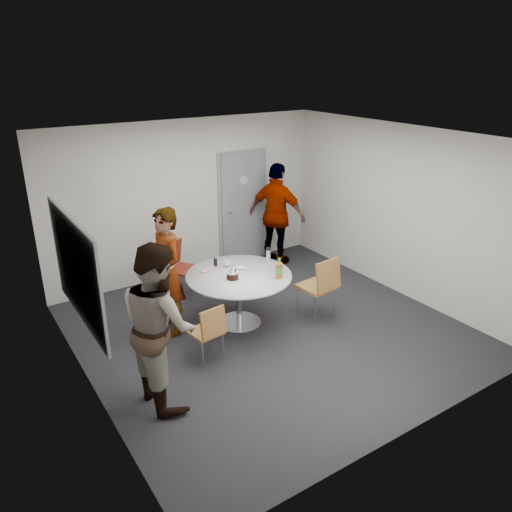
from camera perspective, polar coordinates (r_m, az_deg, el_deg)
floor at (r=7.21m, az=1.53°, el=-8.44°), size 5.00×5.00×0.00m
ceiling at (r=6.29m, az=1.78°, el=13.28°), size 5.00×5.00×0.00m
wall_back at (r=8.70m, az=-7.84°, el=6.45°), size 5.00×0.00×5.00m
wall_left at (r=5.69m, az=-19.55°, el=-3.22°), size 0.00×5.00×5.00m
wall_right at (r=8.25m, az=16.13°, el=4.91°), size 0.00×5.00×5.00m
wall_front at (r=4.97m, az=18.42°, el=-6.82°), size 5.00×0.00×5.00m
door at (r=9.27m, az=-1.54°, el=5.54°), size 1.02×0.17×2.12m
whiteboard at (r=5.84m, az=-19.81°, el=-1.53°), size 0.04×1.90×1.25m
table at (r=7.08m, az=-1.83°, el=-2.93°), size 1.49×1.49×1.07m
chair_near_left at (r=6.31m, az=-5.42°, el=-8.30°), size 0.42×0.45×0.79m
chair_near_right at (r=7.26m, az=7.51°, el=-3.03°), size 0.51×0.55×0.98m
chair_far at (r=8.05m, az=-8.69°, el=-0.85°), size 0.62×0.63×0.92m
person_main at (r=6.89m, az=-10.19°, el=-1.85°), size 0.47×0.68×1.81m
person_left at (r=5.54m, az=-10.99°, el=-7.72°), size 0.73×0.93×1.88m
person_right at (r=9.09m, az=2.41°, el=4.68°), size 0.90×1.20×1.90m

